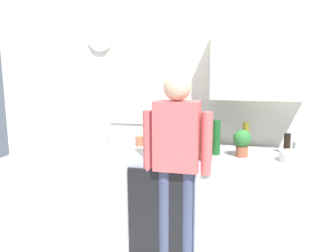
% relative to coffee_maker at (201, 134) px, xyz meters
% --- Properties ---
extents(kitchen_counter, '(2.81, 0.64, 0.91)m').
position_rel_coffee_maker_xyz_m(kitchen_counter, '(-0.14, -0.08, -0.60)').
color(kitchen_counter, '#B2B7BC').
rests_on(kitchen_counter, ground_plane).
extents(dishwasher_panel, '(0.56, 0.02, 0.81)m').
position_rel_coffee_maker_xyz_m(dishwasher_panel, '(-0.28, -0.41, -0.64)').
color(dishwasher_panel, black).
rests_on(dishwasher_panel, ground_plane).
extents(back_wall_assembly, '(4.41, 0.42, 2.60)m').
position_rel_coffee_maker_xyz_m(back_wall_assembly, '(-0.07, 0.32, 0.31)').
color(back_wall_assembly, silver).
rests_on(back_wall_assembly, ground_plane).
extents(coffee_maker, '(0.20, 0.20, 0.33)m').
position_rel_coffee_maker_xyz_m(coffee_maker, '(0.00, 0.00, 0.00)').
color(coffee_maker, black).
rests_on(coffee_maker, kitchen_counter).
extents(bottle_dark_sauce, '(0.06, 0.06, 0.18)m').
position_rel_coffee_maker_xyz_m(bottle_dark_sauce, '(0.75, 0.03, -0.06)').
color(bottle_dark_sauce, black).
rests_on(bottle_dark_sauce, kitchen_counter).
extents(bottle_olive_oil, '(0.06, 0.06, 0.25)m').
position_rel_coffee_maker_xyz_m(bottle_olive_oil, '(0.40, 0.13, -0.02)').
color(bottle_olive_oil, olive).
rests_on(bottle_olive_oil, kitchen_counter).
extents(bottle_green_wine, '(0.07, 0.07, 0.30)m').
position_rel_coffee_maker_xyz_m(bottle_green_wine, '(0.15, -0.15, 0.00)').
color(bottle_green_wine, '#195923').
rests_on(bottle_green_wine, kitchen_counter).
extents(cup_terracotta_mug, '(0.08, 0.08, 0.09)m').
position_rel_coffee_maker_xyz_m(cup_terracotta_mug, '(-0.60, 0.01, -0.10)').
color(cup_terracotta_mug, '#B26647').
rests_on(cup_terracotta_mug, kitchen_counter).
extents(cup_yellow_cup, '(0.07, 0.07, 0.08)m').
position_rel_coffee_maker_xyz_m(cup_yellow_cup, '(-0.36, -0.28, -0.10)').
color(cup_yellow_cup, yellow).
rests_on(cup_yellow_cup, kitchen_counter).
extents(cup_white_mug, '(0.08, 0.08, 0.09)m').
position_rel_coffee_maker_xyz_m(cup_white_mug, '(0.85, 0.10, -0.10)').
color(cup_white_mug, white).
rests_on(cup_white_mug, kitchen_counter).
extents(mixing_bowl, '(0.22, 0.22, 0.08)m').
position_rel_coffee_maker_xyz_m(mixing_bowl, '(0.77, -0.23, -0.11)').
color(mixing_bowl, white).
rests_on(mixing_bowl, kitchen_counter).
extents(potted_plant, '(0.15, 0.15, 0.23)m').
position_rel_coffee_maker_xyz_m(potted_plant, '(0.37, -0.17, -0.01)').
color(potted_plant, '#9E5638').
rests_on(potted_plant, kitchen_counter).
extents(storage_canister, '(0.14, 0.14, 0.17)m').
position_rel_coffee_maker_xyz_m(storage_canister, '(-0.86, 0.02, -0.06)').
color(storage_canister, silver).
rests_on(storage_canister, kitchen_counter).
extents(person_at_sink, '(0.57, 0.22, 1.60)m').
position_rel_coffee_maker_xyz_m(person_at_sink, '(-0.14, -0.38, -0.10)').
color(person_at_sink, '#3F4766').
rests_on(person_at_sink, ground_plane).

